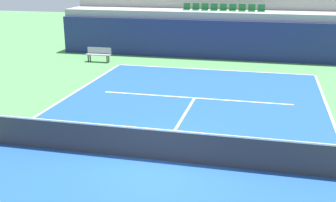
{
  "coord_description": "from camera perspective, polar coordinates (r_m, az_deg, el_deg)",
  "views": [
    {
      "loc": [
        2.97,
        -10.95,
        5.36
      ],
      "look_at": [
        -0.14,
        2.0,
        1.2
      ],
      "focal_mm": 45.36,
      "sensor_mm": 36.0,
      "label": 1
    }
  ],
  "objects": [
    {
      "name": "ground_plane",
      "position": [
        12.55,
        -1.53,
        -7.95
      ],
      "size": [
        80.0,
        80.0,
        0.0
      ],
      "primitive_type": "plane",
      "color": "#4C8C4C"
    },
    {
      "name": "centre_service_line",
      "position": [
        15.42,
        1.54,
        -2.96
      ],
      "size": [
        0.1,
        6.4,
        0.0
      ],
      "primitive_type": "cube",
      "color": "white",
      "rests_on": "court_surface"
    },
    {
      "name": "stands_tier_lower",
      "position": [
        27.71,
        7.28,
        9.02
      ],
      "size": [
        20.58,
        2.4,
        2.82
      ],
      "primitive_type": "cube",
      "color": "#9E9E99",
      "rests_on": "ground_plane"
    },
    {
      "name": "seating_row_lower",
      "position": [
        27.62,
        7.43,
        12.19
      ],
      "size": [
        5.15,
        0.44,
        0.44
      ],
      "color": "#1E6633",
      "rests_on": "stands_tier_lower"
    },
    {
      "name": "court_surface",
      "position": [
        12.55,
        -1.53,
        -7.93
      ],
      "size": [
        11.0,
        24.0,
        0.01
      ],
      "primitive_type": "cube",
      "color": "#1E4C99",
      "rests_on": "ground_plane"
    },
    {
      "name": "service_line_far",
      "position": [
        18.4,
        3.61,
        0.41
      ],
      "size": [
        8.26,
        0.1,
        0.0
      ],
      "primitive_type": "cube",
      "color": "white",
      "rests_on": "court_surface"
    },
    {
      "name": "player_bench",
      "position": [
        25.91,
        -9.29,
        6.33
      ],
      "size": [
        1.5,
        0.4,
        0.85
      ],
      "color": "#99999E",
      "rests_on": "ground_plane"
    },
    {
      "name": "baseline_far",
      "position": [
        23.71,
        5.95,
        4.22
      ],
      "size": [
        11.0,
        0.1,
        0.0
      ],
      "primitive_type": "cube",
      "color": "white",
      "rests_on": "court_surface"
    },
    {
      "name": "stands_tier_upper",
      "position": [
        30.01,
        7.85,
        10.65
      ],
      "size": [
        20.58,
        2.4,
        3.89
      ],
      "primitive_type": "cube",
      "color": "#9E9E99",
      "rests_on": "ground_plane"
    },
    {
      "name": "back_wall",
      "position": [
        26.41,
        6.93,
        8.13
      ],
      "size": [
        20.58,
        0.3,
        2.37
      ],
      "primitive_type": "cube",
      "color": "navy",
      "rests_on": "ground_plane"
    },
    {
      "name": "tennis_net",
      "position": [
        12.34,
        -1.55,
        -5.81
      ],
      "size": [
        11.08,
        0.08,
        1.07
      ],
      "color": "black",
      "rests_on": "court_surface"
    }
  ]
}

